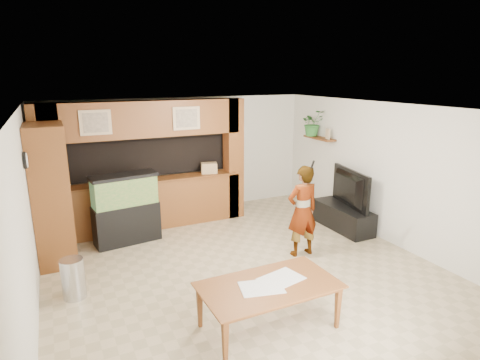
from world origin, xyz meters
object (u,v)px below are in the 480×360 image
aquarium (126,210)px  television (345,188)px  pantry_cabinet (51,195)px  person (302,211)px  dining_table (270,307)px

aquarium → television: 4.31m
aquarium → television: (4.14, -1.19, 0.21)m
television → pantry_cabinet: bearing=91.0°
pantry_cabinet → television: 5.43m
television → person: 1.62m
dining_table → person: bearing=45.7°
pantry_cabinet → person: size_ratio=1.45×
television → dining_table: size_ratio=0.78×
television → person: size_ratio=0.82×
dining_table → pantry_cabinet: bearing=125.0°
dining_table → television: bearing=36.7°
aquarium → dining_table: aquarium is taller
television → person: bearing=125.3°
person → television: bearing=-154.6°
pantry_cabinet → television: (5.35, -0.90, -0.31)m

